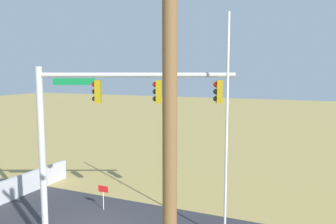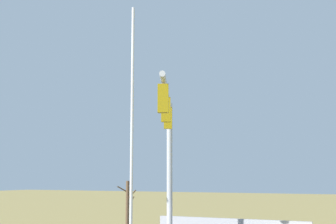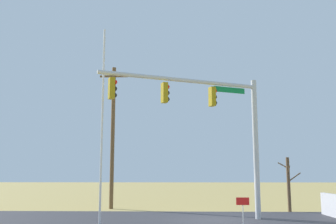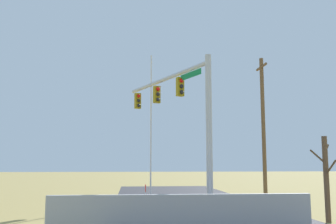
# 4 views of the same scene
# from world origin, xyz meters

# --- Properties ---
(ground_plane) EXTENTS (160.00, 160.00, 0.00)m
(ground_plane) POSITION_xyz_m (0.00, 0.00, 0.00)
(ground_plane) COLOR #9E894C
(road_surface) EXTENTS (28.00, 8.00, 0.01)m
(road_surface) POSITION_xyz_m (-4.00, 0.00, 0.01)
(road_surface) COLOR #2D2D33
(road_surface) RESTS_ON ground_plane
(sidewalk_corner) EXTENTS (6.00, 6.00, 0.01)m
(sidewalk_corner) POSITION_xyz_m (3.21, 0.29, 0.00)
(sidewalk_corner) COLOR #B7B5AD
(sidewalk_corner) RESTS_ON ground_plane
(retaining_fence) EXTENTS (0.20, 8.57, 1.19)m
(retaining_fence) POSITION_xyz_m (6.31, -1.47, 0.59)
(retaining_fence) COLOR #A8A8AD
(retaining_fence) RESTS_ON ground_plane
(signal_mast) EXTENTS (7.71, 3.55, 7.07)m
(signal_mast) POSITION_xyz_m (-0.06, -0.71, 5.10)
(signal_mast) COLOR #B2B5BA
(signal_mast) RESTS_ON ground_plane
(flagpole) EXTENTS (0.10, 0.10, 9.13)m
(flagpole) POSITION_xyz_m (-5.27, -1.90, 4.56)
(flagpole) COLOR silver
(flagpole) RESTS_ON ground_plane
(utility_pole) EXTENTS (1.90, 0.26, 9.35)m
(utility_pole) POSITION_xyz_m (-6.12, 5.73, 4.84)
(utility_pole) COLOR brown
(utility_pole) RESTS_ON ground_plane
(bare_tree) EXTENTS (1.27, 1.02, 3.21)m
(bare_tree) POSITION_xyz_m (4.85, 4.21, 1.67)
(bare_tree) COLOR brown
(bare_tree) RESTS_ON ground_plane
(open_sign) EXTENTS (0.56, 0.04, 1.22)m
(open_sign) POSITION_xyz_m (1.04, -2.46, 0.91)
(open_sign) COLOR silver
(open_sign) RESTS_ON ground_plane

